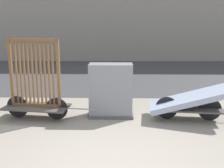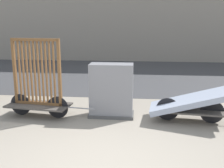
{
  "view_description": "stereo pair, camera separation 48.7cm",
  "coord_description": "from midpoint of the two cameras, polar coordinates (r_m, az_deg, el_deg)",
  "views": [
    {
      "loc": [
        0.14,
        -3.84,
        2.31
      ],
      "look_at": [
        0.0,
        2.42,
        0.9
      ],
      "focal_mm": 42.0,
      "sensor_mm": 36.0,
      "label": 1
    },
    {
      "loc": [
        0.62,
        -3.81,
        2.31
      ],
      "look_at": [
        0.0,
        2.42,
        0.9
      ],
      "focal_mm": 42.0,
      "sensor_mm": 36.0,
      "label": 2
    }
  ],
  "objects": [
    {
      "name": "road_strip",
      "position": [
        12.86,
        3.92,
        2.31
      ],
      "size": [
        56.0,
        8.96,
        0.01
      ],
      "color": "#424244",
      "rests_on": "ground_plane"
    },
    {
      "name": "bike_cart_with_bedframe",
      "position": [
        6.84,
        -13.85,
        -1.42
      ],
      "size": [
        2.33,
        0.93,
        2.0
      ],
      "rotation": [
        0.0,
        0.0,
        -0.13
      ],
      "color": "#4C4742",
      "rests_on": "ground_plane"
    },
    {
      "name": "bike_cart_with_mattress",
      "position": [
        6.69,
        18.64,
        -3.96
      ],
      "size": [
        2.49,
        1.09,
        0.86
      ],
      "rotation": [
        0.0,
        0.0,
        -0.11
      ],
      "color": "#4C4742",
      "rests_on": "ground_plane"
    },
    {
      "name": "utility_cabinet",
      "position": [
        6.68,
        1.96,
        -1.76
      ],
      "size": [
        1.15,
        0.58,
        1.37
      ],
      "color": "#4C4C4C",
      "rests_on": "ground_plane"
    }
  ]
}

